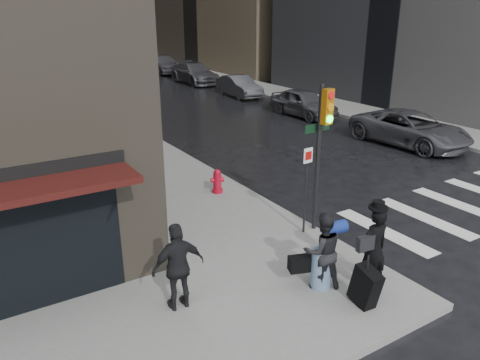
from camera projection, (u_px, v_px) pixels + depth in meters
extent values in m
plane|color=black|center=(303.00, 292.00, 9.43)|extent=(140.00, 140.00, 0.00)
cube|color=slate|center=(42.00, 94.00, 30.87)|extent=(4.00, 50.00, 0.15)
cube|color=slate|center=(220.00, 78.00, 37.60)|extent=(3.00, 50.00, 0.15)
cube|color=silver|center=(384.00, 231.00, 11.97)|extent=(0.50, 3.00, 0.01)
cube|color=silver|center=(425.00, 217.00, 12.77)|extent=(0.50, 3.00, 0.01)
cube|color=silver|center=(461.00, 205.00, 13.57)|extent=(0.50, 3.00, 0.01)
imported|color=black|center=(374.00, 249.00, 9.02)|extent=(0.65, 0.46, 1.71)
cylinder|color=black|center=(378.00, 208.00, 8.72)|extent=(0.37, 0.37, 0.05)
cylinder|color=black|center=(379.00, 205.00, 8.70)|extent=(0.23, 0.23, 0.14)
cube|color=black|center=(365.00, 243.00, 8.77)|extent=(0.37, 0.14, 0.30)
cube|color=black|center=(365.00, 287.00, 8.62)|extent=(0.33, 0.68, 0.87)
cylinder|color=black|center=(368.00, 265.00, 8.46)|extent=(0.03, 0.03, 0.40)
imported|color=black|center=(323.00, 251.00, 9.07)|extent=(0.93, 0.83, 1.60)
cube|color=black|center=(301.00, 264.00, 9.25)|extent=(0.54, 0.40, 0.30)
cylinder|color=navy|center=(335.00, 228.00, 9.07)|extent=(0.52, 0.33, 0.26)
imported|color=black|center=(178.00, 267.00, 8.43)|extent=(1.01, 0.45, 1.70)
cylinder|color=black|center=(318.00, 160.00, 11.21)|extent=(0.11, 0.11, 3.62)
cube|color=#B4660C|center=(327.00, 107.00, 10.61)|extent=(0.27, 0.19, 0.82)
cylinder|color=red|center=(331.00, 95.00, 10.45)|extent=(0.18, 0.06, 0.18)
cylinder|color=orange|center=(330.00, 107.00, 10.54)|extent=(0.18, 0.06, 0.18)
cylinder|color=#19E533|center=(330.00, 119.00, 10.64)|extent=(0.18, 0.06, 0.18)
cylinder|color=black|center=(305.00, 191.00, 11.26)|extent=(0.05, 0.05, 2.17)
cube|color=white|center=(308.00, 155.00, 10.92)|extent=(0.27, 0.05, 0.36)
cube|color=black|center=(317.00, 128.00, 11.01)|extent=(0.81, 0.11, 0.20)
cylinder|color=#AD0A1F|center=(217.00, 191.00, 14.11)|extent=(0.32, 0.32, 0.10)
cylinder|color=#AD0A1F|center=(217.00, 183.00, 14.03)|extent=(0.24, 0.24, 0.60)
sphere|color=#AD0A1F|center=(217.00, 173.00, 13.92)|extent=(0.22, 0.22, 0.22)
cylinder|color=#AD0A1F|center=(217.00, 180.00, 13.99)|extent=(0.42, 0.24, 0.14)
imported|color=#46454B|center=(410.00, 128.00, 19.35)|extent=(2.65, 5.17, 1.40)
imported|color=#4A4A4F|center=(303.00, 103.00, 24.57)|extent=(1.76, 4.21, 1.42)
imported|color=#44454A|center=(239.00, 86.00, 29.99)|extent=(1.63, 4.12, 1.33)
imported|color=#45454B|center=(195.00, 73.00, 35.37)|extent=(2.19, 5.26, 1.52)
imported|color=#4C4D52|center=(164.00, 64.00, 40.84)|extent=(2.43, 5.05, 1.66)
imported|color=#3F0D0C|center=(133.00, 58.00, 46.00)|extent=(2.04, 4.73, 1.51)
imported|color=#3E120C|center=(114.00, 53.00, 51.44)|extent=(2.60, 5.35, 1.47)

